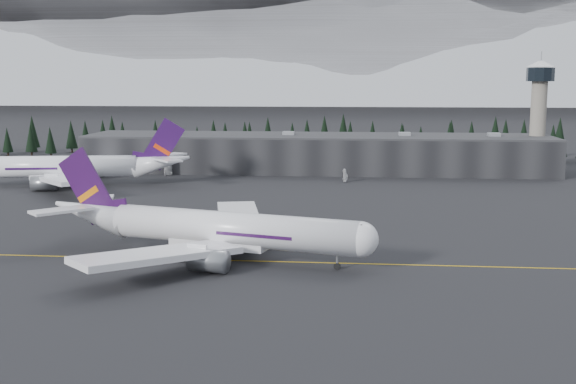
# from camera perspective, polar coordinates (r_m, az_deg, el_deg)

# --- Properties ---
(ground) EXTENTS (1400.00, 1400.00, 0.00)m
(ground) POSITION_cam_1_polar(r_m,az_deg,el_deg) (129.75, -0.86, -5.30)
(ground) COLOR black
(ground) RESTS_ON ground
(taxiline) EXTENTS (400.00, 0.40, 0.02)m
(taxiline) POSITION_cam_1_polar(r_m,az_deg,el_deg) (127.82, -0.96, -5.52)
(taxiline) COLOR gold
(taxiline) RESTS_ON ground
(terminal) EXTENTS (160.00, 30.00, 12.60)m
(terminal) POSITION_cam_1_polar(r_m,az_deg,el_deg) (251.66, 2.31, 3.11)
(terminal) COLOR black
(terminal) RESTS_ON ground
(control_tower) EXTENTS (10.00, 10.00, 37.70)m
(control_tower) POSITION_cam_1_polar(r_m,az_deg,el_deg) (260.33, 19.21, 6.59)
(control_tower) COLOR gray
(control_tower) RESTS_ON ground
(treeline) EXTENTS (360.00, 20.00, 15.00)m
(treeline) POSITION_cam_1_polar(r_m,az_deg,el_deg) (288.34, 2.73, 4.09)
(treeline) COLOR black
(treeline) RESTS_ON ground
(mountain_ridge) EXTENTS (4400.00, 900.00, 420.00)m
(mountain_ridge) POSITION_cam_1_polar(r_m,az_deg,el_deg) (1125.49, 4.86, 7.31)
(mountain_ridge) COLOR white
(mountain_ridge) RESTS_ON ground
(jet_main) EXTENTS (63.64, 57.86, 19.10)m
(jet_main) POSITION_cam_1_polar(r_m,az_deg,el_deg) (130.96, -6.56, -2.81)
(jet_main) COLOR white
(jet_main) RESTS_ON ground
(jet_parked) EXTENTS (68.74, 62.94, 20.36)m
(jet_parked) POSITION_cam_1_polar(r_m,az_deg,el_deg) (225.49, -16.60, 1.91)
(jet_parked) COLOR white
(jet_parked) RESTS_ON ground
(gse_vehicle_a) EXTENTS (4.48, 6.36, 1.61)m
(gse_vehicle_a) POSITION_cam_1_polar(r_m,az_deg,el_deg) (243.09, -9.45, 1.48)
(gse_vehicle_a) COLOR silver
(gse_vehicle_a) RESTS_ON ground
(gse_vehicle_b) EXTENTS (4.52, 2.56, 1.45)m
(gse_vehicle_b) POSITION_cam_1_polar(r_m,az_deg,el_deg) (224.97, 4.56, 0.96)
(gse_vehicle_b) COLOR silver
(gse_vehicle_b) RESTS_ON ground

